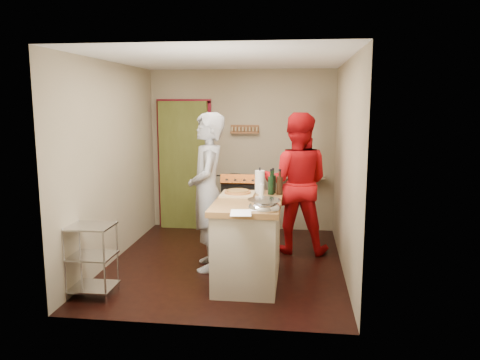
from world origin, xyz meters
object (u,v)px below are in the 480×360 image
object	(u,v)px
stove	(242,206)
island	(248,239)
person_stripe	(207,192)
wire_shelving	(91,257)
person_red	(296,183)

from	to	relation	value
stove	island	size ratio (longest dim) A/B	0.70
stove	person_stripe	distance (m)	1.72
island	wire_shelving	bearing A→B (deg)	-158.64
stove	person_red	size ratio (longest dim) A/B	0.52
wire_shelving	person_red	distance (m)	2.90
stove	person_red	bearing A→B (deg)	-42.80
wire_shelving	person_red	size ratio (longest dim) A/B	0.41
stove	person_stripe	world-z (taller)	person_stripe
wire_shelving	person_stripe	distance (m)	1.57
person_red	wire_shelving	bearing A→B (deg)	43.88
stove	island	xyz separation A→B (m)	(0.31, -1.98, 0.06)
wire_shelving	person_stripe	world-z (taller)	person_stripe
person_stripe	person_red	size ratio (longest dim) A/B	1.01
island	person_red	bearing A→B (deg)	65.67
island	person_red	world-z (taller)	person_red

